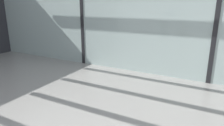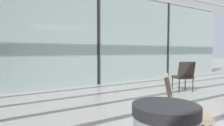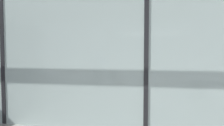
{
  "view_description": "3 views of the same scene",
  "coord_description": "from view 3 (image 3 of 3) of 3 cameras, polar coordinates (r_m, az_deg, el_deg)",
  "views": [
    {
      "loc": [
        0.13,
        0.19,
        1.79
      ],
      "look_at": [
        -1.74,
        3.7,
        0.62
      ],
      "focal_mm": 33.08,
      "sensor_mm": 36.0,
      "label": 1
    },
    {
      "loc": [
        -3.23,
        -0.86,
        1.16
      ],
      "look_at": [
        0.27,
        4.7,
        0.77
      ],
      "focal_mm": 31.27,
      "sensor_mm": 36.0,
      "label": 2
    },
    {
      "loc": [
        0.19,
        -0.13,
        1.88
      ],
      "look_at": [
        -1.07,
        6.86,
        1.44
      ],
      "focal_mm": 38.27,
      "sensor_mm": 36.0,
      "label": 3
    }
  ],
  "objects": [
    {
      "name": "glass_curtain_wall",
      "position": [
        5.34,
        8.18,
        0.89
      ],
      "size": [
        14.0,
        0.08,
        3.28
      ],
      "primitive_type": "cube",
      "color": "#A3B7B2",
      "rests_on": "ground"
    },
    {
      "name": "window_mullion_0",
      "position": [
        6.49,
        -24.44,
        1.07
      ],
      "size": [
        0.1,
        0.12,
        3.28
      ],
      "primitive_type": "cube",
      "color": "black",
      "rests_on": "ground"
    },
    {
      "name": "window_mullion_1",
      "position": [
        5.34,
        8.18,
        0.89
      ],
      "size": [
        0.1,
        0.12,
        3.28
      ],
      "primitive_type": "cube",
      "color": "black",
      "rests_on": "ground"
    },
    {
      "name": "parked_airplane",
      "position": [
        11.41,
        2.06,
        4.41
      ],
      "size": [
        11.86,
        4.11,
        4.11
      ],
      "color": "silver",
      "rests_on": "ground"
    }
  ]
}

